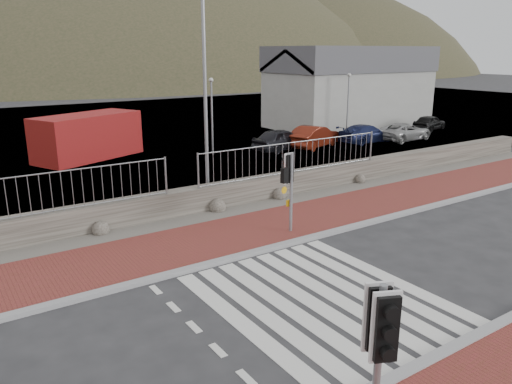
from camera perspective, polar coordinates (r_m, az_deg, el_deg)
ground at (r=11.85m, az=7.38°, el=-11.94°), size 220.00×220.00×0.00m
sidewalk_far at (r=15.18m, az=-3.85°, el=-5.26°), size 40.00×3.00×0.08m
kerb_near at (r=10.10m, az=19.18°, el=-17.78°), size 40.00×0.25×0.12m
kerb_far at (r=13.98m, az=-0.74°, el=-7.07°), size 40.00×0.25×0.12m
zebra_crossing at (r=11.84m, az=7.39°, el=-11.91°), size 4.62×5.60×0.01m
gravel_strip at (r=16.84m, az=-7.27°, el=-3.22°), size 40.00×1.50×0.06m
stone_wall at (r=17.40m, az=-8.50°, el=-1.19°), size 40.00×0.60×0.90m
railing at (r=16.92m, az=-8.47°, el=3.13°), size 18.07×0.07×1.22m
quay at (r=36.80m, az=-22.56°, el=6.06°), size 120.00×40.00×0.50m
harbor_building at (r=38.78m, az=10.68°, el=11.79°), size 12.20×6.20×5.80m
hills_backdrop at (r=100.81m, az=-24.53°, el=-2.08°), size 254.00×90.00×100.00m
traffic_signal_near at (r=6.93m, az=13.96°, el=-15.79°), size 0.44×0.36×2.66m
traffic_signal_far at (r=15.11m, az=3.99°, el=1.84°), size 0.63×0.29×2.56m
streetlight at (r=18.13m, az=-5.48°, el=11.56°), size 1.57×0.23×7.40m
shipping_container at (r=27.77m, az=-18.66°, el=6.03°), size 6.01×4.37×2.31m
car_a at (r=28.53m, az=2.91°, el=6.01°), size 3.89×2.07×1.26m
car_b at (r=29.59m, az=6.66°, el=6.32°), size 4.16×2.62×1.30m
car_c at (r=31.70m, az=12.47°, el=6.53°), size 3.92×1.65×1.13m
car_d at (r=33.18m, az=16.60°, el=6.62°), size 4.04×2.08×1.09m
car_e at (r=38.04m, az=19.20°, el=7.50°), size 3.40×1.96×1.09m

